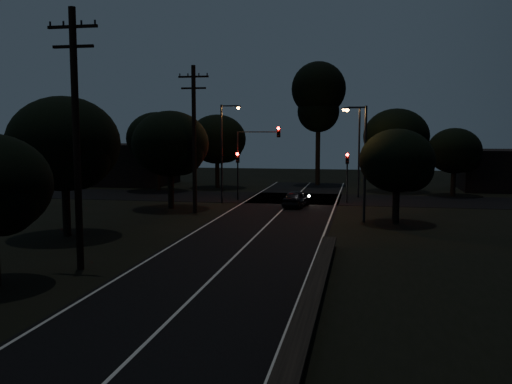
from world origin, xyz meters
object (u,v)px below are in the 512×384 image
(utility_pole_mid, at_px, (76,135))
(signal_left, at_px, (238,167))
(signal_mast, at_px, (257,149))
(streetlight_a, at_px, (224,146))
(utility_pole_far, at_px, (194,137))
(streetlight_b, at_px, (357,145))
(signal_right, at_px, (347,168))
(car, at_px, (296,199))
(tall_pine, at_px, (318,96))
(streetlight_c, at_px, (362,155))

(utility_pole_mid, relative_size, signal_left, 2.68)
(signal_mast, distance_m, streetlight_a, 3.13)
(signal_left, bearing_deg, signal_mast, 0.13)
(utility_pole_far, bearing_deg, utility_pole_mid, -90.00)
(signal_left, height_order, streetlight_b, streetlight_b)
(signal_right, relative_size, car, 1.07)
(tall_pine, relative_size, signal_right, 3.24)
(signal_right, height_order, car, signal_right)
(tall_pine, distance_m, streetlight_c, 25.99)
(signal_right, height_order, streetlight_b, streetlight_b)
(utility_pole_mid, xyz_separation_m, signal_mast, (3.09, 24.99, -1.40))
(utility_pole_mid, xyz_separation_m, tall_pine, (7.00, 40.00, 3.83))
(tall_pine, height_order, streetlight_a, tall_pine)
(car, bearing_deg, streetlight_c, 134.98)
(streetlight_c, bearing_deg, signal_mast, 131.19)
(tall_pine, distance_m, signal_left, 17.38)
(utility_pole_mid, relative_size, streetlight_b, 1.38)
(signal_right, xyz_separation_m, streetlight_b, (0.71, 4.01, 1.80))
(utility_pole_mid, height_order, car, utility_pole_mid)
(signal_right, distance_m, streetlight_c, 10.18)
(signal_right, bearing_deg, car, -137.68)
(streetlight_b, bearing_deg, streetlight_c, -87.86)
(signal_mast, xyz_separation_m, streetlight_b, (8.22, 4.01, 0.30))
(utility_pole_far, relative_size, car, 2.73)
(utility_pole_mid, distance_m, signal_mast, 25.22)
(signal_mast, bearing_deg, streetlight_c, -48.81)
(utility_pole_far, height_order, signal_right, utility_pole_far)
(streetlight_a, distance_m, streetlight_c, 13.72)
(streetlight_c, height_order, car, streetlight_c)
(streetlight_a, relative_size, streetlight_b, 1.00)
(utility_pole_far, distance_m, signal_mast, 8.64)
(utility_pole_mid, relative_size, signal_mast, 1.76)
(utility_pole_mid, distance_m, streetlight_c, 19.15)
(signal_left, relative_size, signal_mast, 0.66)
(utility_pole_mid, bearing_deg, utility_pole_far, 90.00)
(signal_right, distance_m, signal_mast, 7.66)
(tall_pine, distance_m, streetlight_a, 18.79)
(utility_pole_far, height_order, streetlight_a, utility_pole_far)
(utility_pole_far, xyz_separation_m, streetlight_b, (11.31, 12.00, -0.85))
(signal_mast, distance_m, streetlight_b, 9.15)
(signal_left, xyz_separation_m, signal_mast, (1.69, 0.00, 1.50))
(signal_mast, bearing_deg, streetlight_a, -140.23)
(utility_pole_far, height_order, signal_mast, utility_pole_far)
(streetlight_c, bearing_deg, car, 127.46)
(signal_mast, xyz_separation_m, streetlight_c, (8.74, -9.99, 0.01))
(streetlight_c, bearing_deg, signal_left, 136.24)
(tall_pine, relative_size, signal_left, 3.24)
(tall_pine, relative_size, streetlight_a, 1.66)
(streetlight_b, height_order, car, streetlight_b)
(utility_pole_mid, distance_m, streetlight_a, 23.04)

